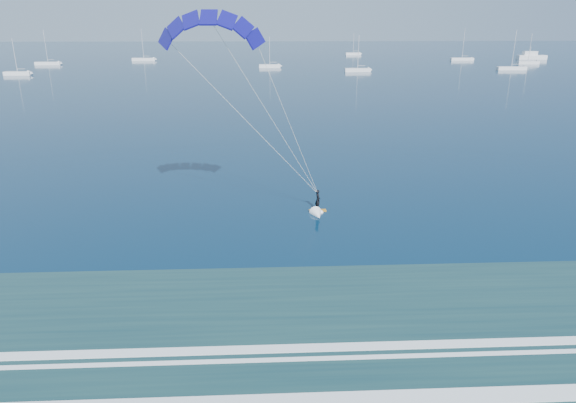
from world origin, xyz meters
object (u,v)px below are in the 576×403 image
at_px(kitesurfer_rig, 269,116).
at_px(sailboat_2, 144,59).
at_px(sailboat_1, 48,63).
at_px(sailboat_7, 358,70).
at_px(sailboat_5, 462,59).
at_px(sailboat_8, 528,62).
at_px(sailboat_3, 270,66).
at_px(sailboat_6, 511,68).
at_px(sailboat_4, 353,54).
at_px(motor_yacht, 531,56).
at_px(sailboat_0, 18,73).

xyz_separation_m(kitesurfer_rig, sailboat_2, (-52.46, 194.38, -8.62)).
xyz_separation_m(sailboat_1, sailboat_7, (116.94, -34.50, -0.01)).
xyz_separation_m(sailboat_5, sailboat_8, (19.15, -21.12, -0.01)).
height_order(sailboat_3, sailboat_6, sailboat_6).
bearing_deg(sailboat_4, sailboat_1, -156.39).
bearing_deg(sailboat_2, sailboat_4, 19.97).
bearing_deg(sailboat_6, sailboat_1, 169.96).
relative_size(motor_yacht, sailboat_7, 1.08).
bearing_deg(sailboat_5, sailboat_7, -137.35).
xyz_separation_m(motor_yacht, sailboat_5, (-33.52, -4.91, -0.71)).
distance_m(sailboat_3, sailboat_6, 86.29).
height_order(sailboat_0, sailboat_6, sailboat_6).
xyz_separation_m(kitesurfer_rig, motor_yacht, (120.40, 194.03, -7.91)).
relative_size(sailboat_1, sailboat_2, 1.00).
xyz_separation_m(motor_yacht, sailboat_4, (-74.75, 36.01, -0.73)).
relative_size(motor_yacht, sailboat_1, 0.97).
bearing_deg(sailboat_8, sailboat_5, 132.20).
distance_m(sailboat_0, sailboat_6, 166.21).
height_order(kitesurfer_rig, sailboat_2, kitesurfer_rig).
distance_m(sailboat_0, sailboat_2, 68.24).
xyz_separation_m(sailboat_2, sailboat_3, (54.50, -38.24, -0.01)).
distance_m(sailboat_4, sailboat_7, 92.73).
relative_size(sailboat_0, sailboat_4, 1.06).
relative_size(sailboat_0, sailboat_6, 0.82).
distance_m(motor_yacht, sailboat_8, 29.74).
bearing_deg(sailboat_0, sailboat_7, 3.63).
distance_m(kitesurfer_rig, motor_yacht, 228.49).
height_order(sailboat_5, sailboat_7, sailboat_5).
bearing_deg(sailboat_2, sailboat_5, -2.16).
xyz_separation_m(sailboat_5, sailboat_7, (-55.11, -50.77, -0.01)).
relative_size(sailboat_3, sailboat_5, 0.82).
xyz_separation_m(sailboat_1, sailboat_2, (32.71, 21.52, -0.00)).
height_order(sailboat_2, sailboat_8, sailboat_2).
xyz_separation_m(sailboat_0, sailboat_7, (110.39, 7.01, 0.00)).
xyz_separation_m(sailboat_4, sailboat_6, (41.57, -87.69, 0.02)).
relative_size(sailboat_2, sailboat_6, 0.97).
bearing_deg(motor_yacht, sailboat_3, -162.25).
distance_m(sailboat_0, sailboat_8, 188.25).
bearing_deg(kitesurfer_rig, sailboat_5, 65.33).
relative_size(motor_yacht, sailboat_3, 1.17).
bearing_deg(sailboat_2, sailboat_3, -35.05).
bearing_deg(kitesurfer_rig, sailboat_4, 78.78).
distance_m(kitesurfer_rig, sailboat_4, 234.69).
xyz_separation_m(sailboat_0, sailboat_5, (165.50, 57.77, 0.01)).
height_order(sailboat_1, sailboat_7, sailboat_1).
bearing_deg(sailboat_8, kitesurfer_rig, -122.26).
bearing_deg(sailboat_0, sailboat_2, 67.46).
xyz_separation_m(motor_yacht, sailboat_3, (-118.36, -37.89, -0.72)).
distance_m(sailboat_6, sailboat_8, 31.82).
bearing_deg(sailboat_3, sailboat_2, 144.95).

